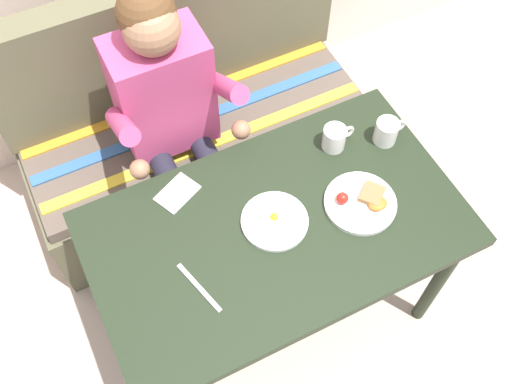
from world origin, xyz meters
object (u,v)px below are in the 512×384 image
(plate_breakfast, at_px, (361,202))
(coffee_mug, at_px, (335,137))
(napkin, at_px, (177,193))
(knife, at_px, (199,287))
(table, at_px, (276,238))
(couch, at_px, (193,132))
(coffee_mug_second, at_px, (387,131))
(plate_eggs, at_px, (275,221))
(person, at_px, (170,109))

(plate_breakfast, distance_m, coffee_mug, 0.25)
(napkin, xyz_separation_m, knife, (-0.07, -0.34, -0.00))
(table, height_order, napkin, napkin)
(plate_breakfast, xyz_separation_m, knife, (-0.59, -0.03, -0.01))
(table, xyz_separation_m, plate_breakfast, (0.28, -0.05, 0.09))
(couch, bearing_deg, coffee_mug_second, -51.62)
(knife, bearing_deg, plate_breakfast, -12.14)
(coffee_mug, relative_size, knife, 0.59)
(couch, distance_m, napkin, 0.69)
(knife, bearing_deg, napkin, 63.00)
(couch, bearing_deg, table, -90.00)
(coffee_mug_second, bearing_deg, plate_breakfast, -138.52)
(coffee_mug, height_order, coffee_mug_second, coffee_mug_second)
(coffee_mug, xyz_separation_m, coffee_mug_second, (0.17, -0.06, 0.00))
(plate_eggs, bearing_deg, napkin, 135.10)
(couch, bearing_deg, coffee_mug, -60.43)
(couch, distance_m, person, 0.46)
(person, height_order, knife, person)
(table, distance_m, coffee_mug, 0.40)
(knife, bearing_deg, table, -0.31)
(plate_eggs, height_order, napkin, plate_eggs)
(plate_eggs, bearing_deg, coffee_mug, 29.20)
(person, bearing_deg, table, -78.03)
(couch, distance_m, coffee_mug_second, 0.91)
(couch, height_order, person, person)
(table, relative_size, plate_breakfast, 5.08)
(couch, distance_m, plate_eggs, 0.85)
(table, relative_size, coffee_mug_second, 10.17)
(napkin, bearing_deg, person, 71.46)
(coffee_mug_second, bearing_deg, napkin, 171.08)
(plate_eggs, distance_m, coffee_mug_second, 0.51)
(plate_eggs, bearing_deg, coffee_mug_second, 13.97)
(person, xyz_separation_m, coffee_mug_second, (0.62, -0.45, 0.04))
(table, xyz_separation_m, coffee_mug, (0.32, 0.20, 0.13))
(plate_eggs, height_order, coffee_mug_second, coffee_mug_second)
(person, distance_m, knife, 0.70)
(person, bearing_deg, plate_breakfast, -57.39)
(coffee_mug_second, xyz_separation_m, napkin, (-0.73, 0.12, -0.04))
(plate_breakfast, distance_m, coffee_mug_second, 0.29)
(person, bearing_deg, coffee_mug, -41.33)
(couch, xyz_separation_m, coffee_mug, (0.32, -0.57, 0.45))
(table, bearing_deg, couch, 90.00)
(plate_breakfast, xyz_separation_m, coffee_mug_second, (0.21, 0.19, 0.04))
(table, xyz_separation_m, knife, (-0.31, -0.08, 0.08))
(couch, height_order, knife, couch)
(person, bearing_deg, couch, 54.43)
(plate_breakfast, height_order, coffee_mug, coffee_mug)
(plate_eggs, bearing_deg, knife, -162.05)
(coffee_mug, relative_size, napkin, 0.87)
(plate_eggs, bearing_deg, couch, 90.09)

